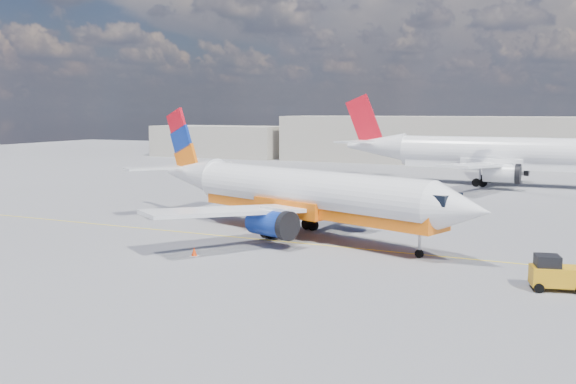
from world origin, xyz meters
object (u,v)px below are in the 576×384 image
at_px(second_jet, 493,154).
at_px(gse_tug, 555,274).
at_px(traffic_cone, 194,252).
at_px(main_jet, 299,193).

distance_m(second_jet, gse_tug, 47.57).
bearing_deg(traffic_cone, gse_tug, 3.38).
distance_m(main_jet, gse_tug, 19.26).
bearing_deg(traffic_cone, main_jet, 70.04).
bearing_deg(second_jet, main_jet, -101.45).
bearing_deg(main_jet, gse_tug, -4.23).
height_order(second_jet, traffic_cone, second_jet).
relative_size(main_jet, gse_tug, 11.02).
bearing_deg(traffic_cone, second_jet, 76.13).
relative_size(second_jet, gse_tug, 13.22).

